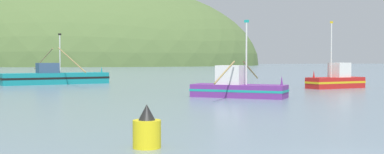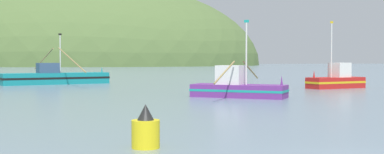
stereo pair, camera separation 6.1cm
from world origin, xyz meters
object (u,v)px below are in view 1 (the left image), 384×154
fishing_boat_purple (237,87)px  fishing_boat_teal (55,77)px  channel_buoy (147,130)px  fishing_boat_red (336,80)px

fishing_boat_purple → fishing_boat_teal: fishing_boat_teal is taller
fishing_boat_purple → channel_buoy: 21.13m
fishing_boat_teal → fishing_boat_red: bearing=-45.3°
channel_buoy → fishing_boat_red: bearing=46.7°
fishing_boat_purple → fishing_boat_red: fishing_boat_red is taller
fishing_boat_purple → fishing_boat_red: (13.76, 7.78, 0.06)m
fishing_boat_red → fishing_boat_purple: bearing=19.5°
fishing_boat_red → channel_buoy: 35.70m
fishing_boat_purple → channel_buoy: bearing=-80.5°
fishing_boat_red → fishing_boat_teal: bearing=-42.0°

